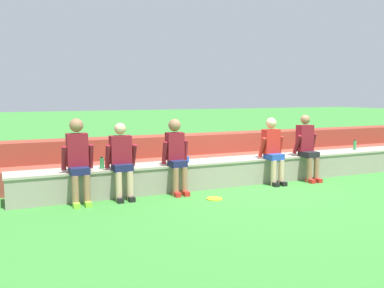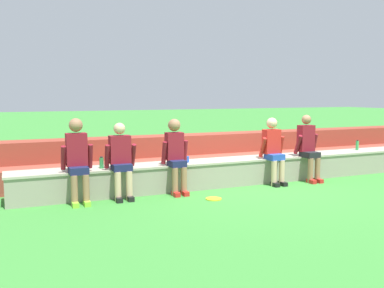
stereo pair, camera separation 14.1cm
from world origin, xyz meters
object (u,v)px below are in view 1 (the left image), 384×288
object	(u,v)px
person_center	(176,153)
plastic_cup_middle	(187,159)
water_bottle_near_right	(355,145)
person_far_left	(78,158)
frisbee	(214,199)
person_right_of_center	(273,149)
person_left_of_center	(122,159)
water_bottle_center_gap	(102,163)
person_far_right	(307,146)

from	to	relation	value
person_center	plastic_cup_middle	size ratio (longest dim) A/B	11.64
person_center	water_bottle_near_right	bearing A→B (deg)	4.52
person_far_left	person_center	size ratio (longest dim) A/B	1.04
person_far_left	plastic_cup_middle	size ratio (longest dim) A/B	12.07
frisbee	plastic_cup_middle	bearing A→B (deg)	96.29
person_right_of_center	frisbee	bearing A→B (deg)	-158.15
frisbee	person_left_of_center	bearing A→B (deg)	155.42
frisbee	person_far_left	bearing A→B (deg)	162.68
person_left_of_center	frisbee	distance (m)	1.76
water_bottle_center_gap	plastic_cup_middle	bearing A→B (deg)	0.05
person_right_of_center	water_bottle_near_right	world-z (taller)	person_right_of_center
person_left_of_center	water_bottle_near_right	xyz separation A→B (m)	(5.73, 0.39, -0.08)
person_center	person_left_of_center	bearing A→B (deg)	-178.98
water_bottle_near_right	person_right_of_center	bearing A→B (deg)	-171.44
person_left_of_center	plastic_cup_middle	xyz separation A→B (m)	(1.36, 0.28, -0.14)
person_right_of_center	plastic_cup_middle	bearing A→B (deg)	170.91
person_center	frisbee	size ratio (longest dim) A/B	4.91
person_center	water_bottle_center_gap	size ratio (longest dim) A/B	6.54
person_center	frisbee	distance (m)	1.10
person_left_of_center	person_right_of_center	distance (m)	3.13
person_right_of_center	person_far_right	size ratio (longest dim) A/B	0.97
person_right_of_center	plastic_cup_middle	distance (m)	1.80
person_right_of_center	person_far_right	distance (m)	0.86
person_left_of_center	frisbee	size ratio (longest dim) A/B	4.76
person_far_right	person_left_of_center	bearing A→B (deg)	179.92
person_far_left	person_right_of_center	bearing A→B (deg)	-0.23
water_bottle_near_right	person_far_left	bearing A→B (deg)	-176.68
person_far_left	plastic_cup_middle	distance (m)	2.12
plastic_cup_middle	person_far_right	bearing A→B (deg)	-6.24
person_center	frisbee	xyz separation A→B (m)	(0.44, -0.69, -0.73)
person_left_of_center	plastic_cup_middle	size ratio (longest dim) A/B	11.27
water_bottle_center_gap	plastic_cup_middle	world-z (taller)	water_bottle_center_gap
water_bottle_center_gap	frisbee	size ratio (longest dim) A/B	0.75
person_right_of_center	water_bottle_center_gap	world-z (taller)	person_right_of_center
person_far_left	person_far_right	distance (m)	4.73
person_left_of_center	water_bottle_near_right	size ratio (longest dim) A/B	5.62
person_far_right	water_bottle_center_gap	xyz separation A→B (m)	(-4.27, 0.29, -0.12)
person_far_left	frisbee	bearing A→B (deg)	-17.32
person_left_of_center	water_bottle_center_gap	size ratio (longest dim) A/B	6.33
person_left_of_center	person_far_right	size ratio (longest dim) A/B	0.96
person_right_of_center	person_far_left	bearing A→B (deg)	179.77
person_far_right	water_bottle_center_gap	world-z (taller)	person_far_right
person_right_of_center	frisbee	size ratio (longest dim) A/B	4.82
person_right_of_center	person_left_of_center	bearing A→B (deg)	179.99
person_center	person_right_of_center	distance (m)	2.10
person_far_left	person_right_of_center	xyz separation A→B (m)	(3.86, -0.02, -0.05)
person_far_left	person_left_of_center	xyz separation A→B (m)	(0.73, -0.02, -0.06)
person_left_of_center	plastic_cup_middle	bearing A→B (deg)	11.77
person_left_of_center	frisbee	xyz separation A→B (m)	(1.46, -0.67, -0.70)
person_center	person_right_of_center	size ratio (longest dim) A/B	1.02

